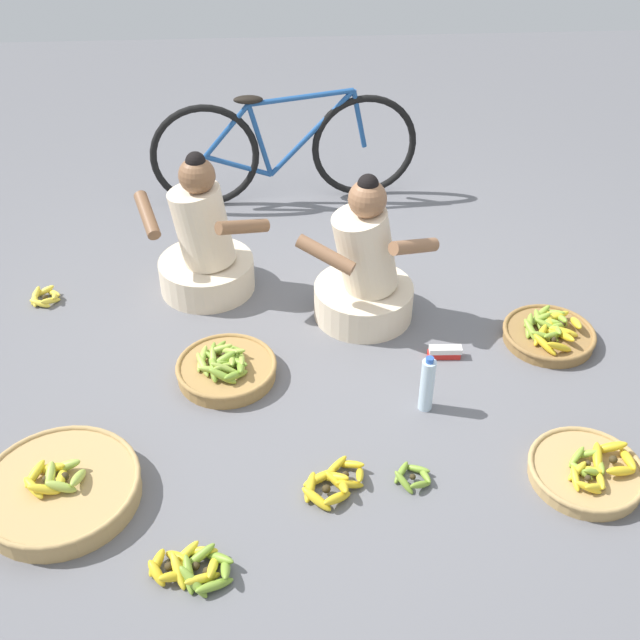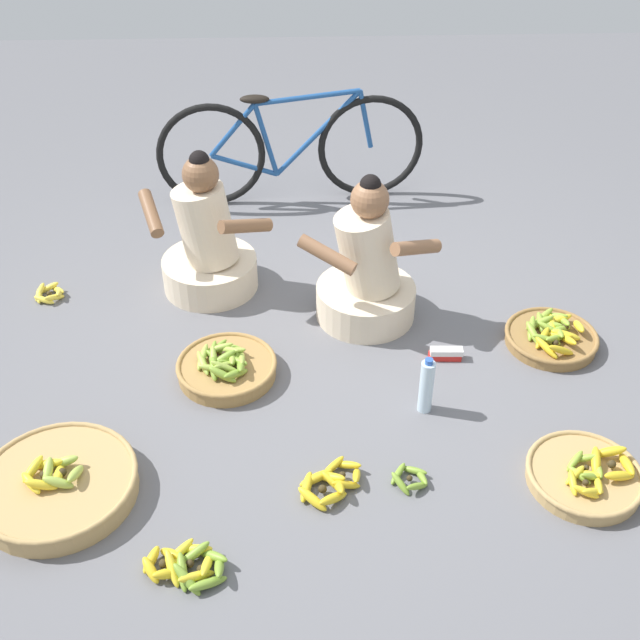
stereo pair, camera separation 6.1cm
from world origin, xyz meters
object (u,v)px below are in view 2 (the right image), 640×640
object	(u,v)px
vendor_woman_behind	(207,246)
water_bottle	(426,386)
loose_bananas_back_left	(187,565)
loose_bananas_back_center	(410,478)
bicycle_leaning	(291,149)
banana_basket_mid_right	(585,475)
banana_basket_near_vendor	(226,367)
packet_carton_stack	(446,354)
loose_bananas_front_center	(330,483)
banana_basket_back_right	(551,336)
vendor_woman_front	(367,274)
loose_bananas_front_right	(49,293)
banana_basket_near_bicycle	(58,485)

from	to	relation	value
vendor_woman_behind	water_bottle	size ratio (longest dim) A/B	2.75
loose_bananas_back_left	loose_bananas_back_center	size ratio (longest dim) A/B	1.97
loose_bananas_back_center	bicycle_leaning	bearing A→B (deg)	100.59
banana_basket_mid_right	banana_basket_near_vendor	distance (m)	1.68
packet_carton_stack	loose_bananas_front_center	bearing A→B (deg)	-127.09
vendor_woman_behind	banana_basket_back_right	bearing A→B (deg)	-18.32
banana_basket_mid_right	bicycle_leaning	bearing A→B (deg)	115.30
bicycle_leaning	banana_basket_back_right	size ratio (longest dim) A/B	3.64
bicycle_leaning	banana_basket_near_vendor	size ratio (longest dim) A/B	3.51
loose_bananas_back_center	water_bottle	size ratio (longest dim) A/B	0.59
vendor_woman_behind	banana_basket_near_vendor	distance (m)	0.80
vendor_woman_front	loose_bananas_front_center	distance (m)	1.23
vendor_woman_front	banana_basket_mid_right	xyz separation A→B (m)	(0.81, -1.19, -0.22)
banana_basket_back_right	loose_bananas_front_right	bearing A→B (deg)	169.09
banana_basket_near_bicycle	water_bottle	bearing A→B (deg)	15.86
vendor_woman_behind	banana_basket_mid_right	size ratio (longest dim) A/B	1.70
banana_basket_mid_right	banana_basket_near_vendor	world-z (taller)	banana_basket_near_vendor
loose_bananas_back_center	water_bottle	bearing A→B (deg)	74.35
vendor_woman_front	water_bottle	bearing A→B (deg)	-73.92
loose_bananas_front_right	loose_bananas_front_center	bearing A→B (deg)	-43.93
vendor_woman_behind	packet_carton_stack	xyz separation A→B (m)	(1.20, -0.68, -0.23)
banana_basket_near_bicycle	loose_bananas_back_left	bearing A→B (deg)	-35.03
vendor_woman_front	loose_bananas_front_right	distance (m)	1.75
vendor_woman_front	banana_basket_mid_right	size ratio (longest dim) A/B	1.71
banana_basket_near_bicycle	banana_basket_near_vendor	world-z (taller)	banana_basket_near_bicycle
loose_bananas_back_left	packet_carton_stack	world-z (taller)	loose_bananas_back_left
banana_basket_near_vendor	loose_bananas_back_center	xyz separation A→B (m)	(0.80, -0.70, -0.03)
banana_basket_near_bicycle	packet_carton_stack	bearing A→B (deg)	24.96
vendor_woman_behind	water_bottle	xyz separation A→B (m)	(1.05, -1.03, -0.12)
bicycle_leaning	banana_basket_mid_right	xyz separation A→B (m)	(1.18, -2.50, -0.31)
loose_bananas_back_center	loose_bananas_back_left	bearing A→B (deg)	-155.82
banana_basket_near_bicycle	loose_bananas_back_left	world-z (taller)	banana_basket_near_bicycle
vendor_woman_behind	packet_carton_stack	world-z (taller)	vendor_woman_behind
vendor_woman_front	vendor_woman_behind	xyz separation A→B (m)	(-0.84, 0.30, -0.00)
banana_basket_near_bicycle	banana_basket_near_vendor	xyz separation A→B (m)	(0.64, 0.71, -0.00)
banana_basket_near_vendor	bicycle_leaning	bearing A→B (deg)	79.27
vendor_woman_front	loose_bananas_front_right	size ratio (longest dim) A/B	4.38
banana_basket_back_right	packet_carton_stack	bearing A→B (deg)	-170.13
banana_basket_near_bicycle	loose_bananas_back_center	bearing A→B (deg)	0.32
banana_basket_mid_right	loose_bananas_front_right	xyz separation A→B (m)	(-2.52, 1.42, -0.02)
vendor_woman_front	banana_basket_near_vendor	xyz separation A→B (m)	(-0.71, -0.46, -0.21)
loose_bananas_back_center	vendor_woman_front	bearing A→B (deg)	94.35
bicycle_leaning	loose_bananas_back_left	distance (m)	2.91
loose_bananas_front_center	vendor_woman_front	bearing A→B (deg)	78.26
bicycle_leaning	packet_carton_stack	distance (m)	1.86
banana_basket_mid_right	loose_bananas_back_left	xyz separation A→B (m)	(-1.60, -0.37, -0.01)
vendor_woman_behind	loose_bananas_front_center	size ratio (longest dim) A/B	2.79
banana_basket_mid_right	loose_bananas_front_center	size ratio (longest dim) A/B	1.64
banana_basket_back_right	loose_bananas_front_center	world-z (taller)	banana_basket_back_right
vendor_woman_front	packet_carton_stack	size ratio (longest dim) A/B	4.87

